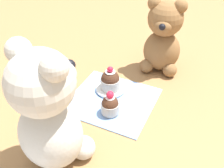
% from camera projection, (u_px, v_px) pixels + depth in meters
% --- Properties ---
extents(ground_plane, '(4.00, 4.00, 0.00)m').
position_uv_depth(ground_plane, '(112.00, 101.00, 0.70)').
color(ground_plane, '#9E7042').
extents(knitted_placemat, '(0.22, 0.20, 0.01)m').
position_uv_depth(knitted_placemat, '(112.00, 100.00, 0.70)').
color(knitted_placemat, '#7A9ED1').
rests_on(knitted_placemat, ground_plane).
extents(teddy_bear_cream, '(0.15, 0.15, 0.27)m').
position_uv_depth(teddy_bear_cream, '(48.00, 112.00, 0.48)').
color(teddy_bear_cream, beige).
rests_on(teddy_bear_cream, ground_plane).
extents(teddy_bear_tan, '(0.12, 0.12, 0.22)m').
position_uv_depth(teddy_bear_tan, '(163.00, 37.00, 0.76)').
color(teddy_bear_tan, olive).
rests_on(teddy_bear_tan, ground_plane).
extents(cupcake_near_cream_bear, '(0.05, 0.05, 0.07)m').
position_uv_depth(cupcake_near_cream_bear, '(110.00, 105.00, 0.64)').
color(cupcake_near_cream_bear, '#B2ADA3').
rests_on(cupcake_near_cream_bear, knitted_placemat).
extents(saucer_plate, '(0.08, 0.08, 0.01)m').
position_uv_depth(saucer_plate, '(110.00, 89.00, 0.73)').
color(saucer_plate, white).
rests_on(saucer_plate, knitted_placemat).
extents(cupcake_near_tan_bear, '(0.05, 0.05, 0.07)m').
position_uv_depth(cupcake_near_tan_bear, '(110.00, 81.00, 0.71)').
color(cupcake_near_tan_bear, '#B2ADA3').
rests_on(cupcake_near_tan_bear, saucer_plate).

